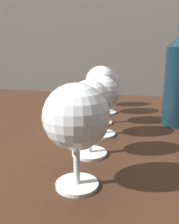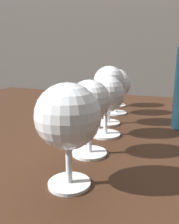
# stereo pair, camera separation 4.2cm
# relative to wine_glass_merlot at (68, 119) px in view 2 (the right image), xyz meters

# --- Properties ---
(dining_table) EXTENTS (1.33, 0.90, 0.74)m
(dining_table) POSITION_rel_wine_glass_merlot_xyz_m (-0.09, 0.33, -0.19)
(dining_table) COLOR #382114
(dining_table) RESTS_ON ground_plane
(wine_glass_merlot) EXTENTS (0.09, 0.09, 0.15)m
(wine_glass_merlot) POSITION_rel_wine_glass_merlot_xyz_m (0.00, 0.00, 0.00)
(wine_glass_merlot) COLOR white
(wine_glass_merlot) RESTS_ON dining_table
(wine_glass_amber) EXTENTS (0.07, 0.07, 0.14)m
(wine_glass_amber) POSITION_rel_wine_glass_merlot_xyz_m (-0.01, 0.11, -0.00)
(wine_glass_amber) COLOR white
(wine_glass_amber) RESTS_ON dining_table
(wine_glass_cabernet) EXTENTS (0.08, 0.08, 0.14)m
(wine_glass_cabernet) POSITION_rel_wine_glass_merlot_xyz_m (-0.02, 0.22, -0.01)
(wine_glass_cabernet) COLOR white
(wine_glass_cabernet) RESTS_ON dining_table
(wine_glass_chardonnay) EXTENTS (0.08, 0.08, 0.15)m
(wine_glass_chardonnay) POSITION_rel_wine_glass_merlot_xyz_m (-0.04, 0.31, 0.01)
(wine_glass_chardonnay) COLOR white
(wine_glass_chardonnay) RESTS_ON dining_table
(wine_glass_pinot) EXTENTS (0.08, 0.08, 0.13)m
(wine_glass_pinot) POSITION_rel_wine_glass_merlot_xyz_m (-0.05, 0.43, -0.01)
(wine_glass_pinot) COLOR white
(wine_glass_pinot) RESTS_ON dining_table
(wine_glass_rose) EXTENTS (0.08, 0.08, 0.13)m
(wine_glass_rose) POSITION_rel_wine_glass_merlot_xyz_m (-0.08, 0.53, -0.01)
(wine_glass_rose) COLOR white
(wine_glass_rose) RESTS_ON dining_table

